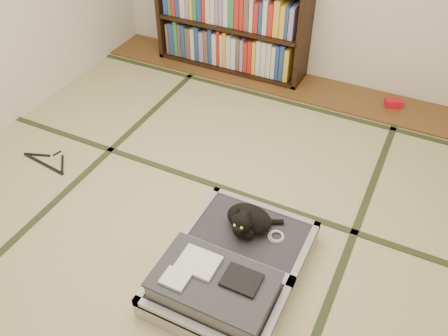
% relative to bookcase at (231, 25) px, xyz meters
% --- Properties ---
extents(floor, '(4.50, 4.50, 0.00)m').
position_rel_bookcase_xyz_m(floor, '(0.72, -2.07, -0.45)').
color(floor, '#CCC088').
rests_on(floor, ground).
extents(wood_strip, '(4.00, 0.50, 0.02)m').
position_rel_bookcase_xyz_m(wood_strip, '(0.72, -0.07, -0.44)').
color(wood_strip, brown).
rests_on(wood_strip, ground).
extents(red_item, '(0.17, 0.14, 0.07)m').
position_rel_bookcase_xyz_m(red_item, '(1.64, -0.04, -0.40)').
color(red_item, red).
rests_on(red_item, wood_strip).
extents(room_shell, '(4.50, 4.50, 4.50)m').
position_rel_bookcase_xyz_m(room_shell, '(0.72, -2.07, 1.01)').
color(room_shell, white).
rests_on(room_shell, ground).
extents(tatami_borders, '(4.00, 4.50, 0.01)m').
position_rel_bookcase_xyz_m(tatami_borders, '(0.72, -1.57, -0.45)').
color(tatami_borders, '#2D381E').
rests_on(tatami_borders, ground).
extents(bookcase, '(1.51, 0.34, 0.97)m').
position_rel_bookcase_xyz_m(bookcase, '(0.00, 0.00, 0.00)').
color(bookcase, black).
rests_on(bookcase, wood_strip).
extents(suitcase, '(0.76, 1.01, 0.30)m').
position_rel_bookcase_xyz_m(suitcase, '(1.13, -2.38, -0.35)').
color(suitcase, '#A6A5AA').
rests_on(suitcase, floor).
extents(cat, '(0.34, 0.34, 0.27)m').
position_rel_bookcase_xyz_m(cat, '(1.11, -2.09, -0.20)').
color(cat, black).
rests_on(cat, suitcase).
extents(cable_coil, '(0.11, 0.11, 0.03)m').
position_rel_bookcase_xyz_m(cable_coil, '(1.29, -2.06, -0.29)').
color(cable_coil, white).
rests_on(cable_coil, suitcase).
extents(hanger, '(0.45, 0.23, 0.01)m').
position_rel_bookcase_xyz_m(hanger, '(-0.64, -2.01, -0.44)').
color(hanger, black).
rests_on(hanger, floor).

